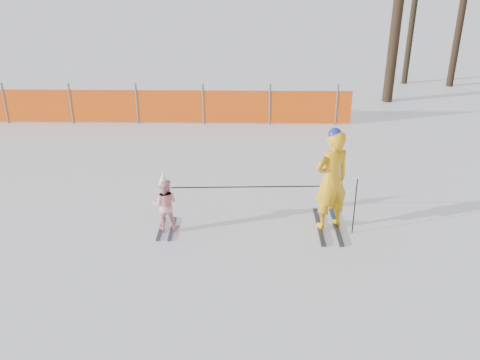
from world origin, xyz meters
name	(u,v)px	position (x,y,z in m)	size (l,w,h in m)	color
ground	(240,238)	(0.00, 0.00, 0.00)	(120.00, 120.00, 0.00)	white
adult	(331,180)	(1.75, 0.44, 1.05)	(0.87, 1.45, 2.09)	black
child	(165,204)	(-1.45, 0.31, 0.57)	(0.53, 0.91, 1.24)	black
ski_poles	(278,192)	(0.73, 0.34, 0.82)	(3.53, 0.22, 1.16)	black
safety_fence	(111,106)	(-4.00, 6.66, 0.56)	(14.47, 0.06, 1.25)	#595960
tree_trunks	(420,10)	(5.96, 10.19, 2.89)	(3.14, 2.68, 6.15)	black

